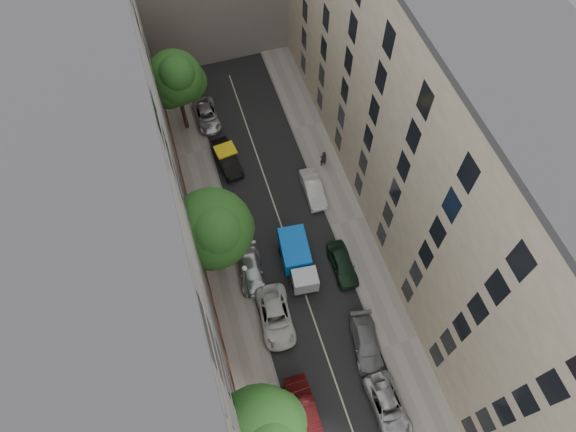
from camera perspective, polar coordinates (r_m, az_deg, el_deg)
name	(u,v)px	position (r m, az deg, el deg)	size (l,w,h in m)	color
ground	(286,238)	(42.85, -0.25, -2.50)	(120.00, 120.00, 0.00)	#4C4C49
road_surface	(286,238)	(42.84, -0.25, -2.49)	(8.00, 44.00, 0.02)	black
sidewalk_left	(222,255)	(42.39, -7.40, -4.36)	(3.00, 44.00, 0.15)	gray
sidewalk_right	(348,221)	(43.86, 6.64, -0.57)	(3.00, 44.00, 0.15)	gray
building_left	(120,209)	(34.27, -18.19, 0.74)	(8.00, 44.00, 20.00)	#504E4B
building_right	(435,130)	(37.79, 16.07, 9.16)	(8.00, 44.00, 20.00)	#C6B59A
tarp_truck	(297,259)	(40.50, 1.05, -4.85)	(2.53, 5.37, 2.40)	black
car_left_1	(304,408)	(37.64, 1.76, -20.56)	(1.57, 4.50, 1.48)	#4B0F10
car_left_2	(276,317)	(39.33, -1.39, -11.13)	(2.39, 5.19, 1.44)	silver
car_left_3	(250,270)	(40.96, -4.19, -5.96)	(1.84, 4.52, 1.31)	silver
car_left_4	(233,212)	(43.62, -6.09, 0.45)	(1.51, 3.75, 1.28)	black
car_left_5	(227,158)	(46.74, -6.81, 6.40)	(1.59, 4.57, 1.50)	black
car_left_6	(207,115)	(50.39, -9.03, 10.97)	(2.11, 4.57, 1.27)	#B3B4B8
car_right_0	(388,407)	(38.35, 11.05, -20.06)	(2.18, 4.74, 1.32)	#B0B0B4
car_right_1	(366,343)	(39.16, 8.68, -13.81)	(1.90, 4.66, 1.35)	slate
car_right_2	(343,264)	(41.21, 6.08, -5.36)	(1.68, 4.19, 1.43)	black
car_right_3	(313,189)	(44.62, 2.82, 3.03)	(1.47, 4.22, 1.39)	silver
tree_mid	(214,231)	(36.49, -8.23, -1.64)	(6.06, 5.89, 9.25)	#382619
tree_far	(176,80)	(45.97, -12.29, 14.54)	(5.10, 4.80, 8.97)	#382619
lamp_post	(246,279)	(37.32, -4.64, -7.05)	(0.36, 0.36, 5.63)	#164F31
pedestrian	(323,159)	(46.13, 3.95, 6.39)	(0.66, 0.43, 1.80)	black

